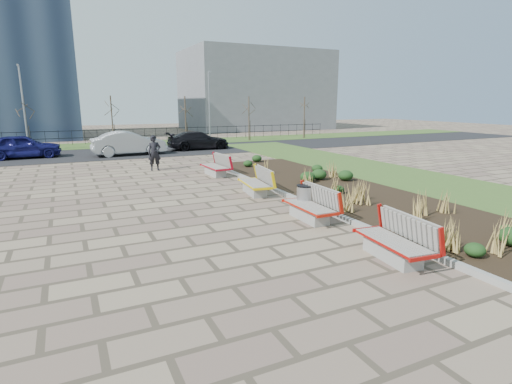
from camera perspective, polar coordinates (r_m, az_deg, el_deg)
name	(u,v)px	position (r m, az deg, el deg)	size (l,w,h in m)	color
ground	(253,264)	(9.07, -0.39, -10.27)	(120.00, 120.00, 0.00)	#827159
planting_bed	(342,191)	(16.31, 12.12, 0.07)	(4.50, 18.00, 0.10)	black
planting_curb	(291,197)	(15.02, 5.05, -0.67)	(0.16, 18.00, 0.15)	gray
grass_verge_near	(427,182)	(19.54, 23.25, 1.30)	(5.00, 38.00, 0.04)	#33511E
grass_verge_far	(112,145)	(35.91, -19.86, 6.36)	(80.00, 5.00, 0.04)	#33511E
road	(122,153)	(29.98, -18.64, 5.31)	(80.00, 7.00, 0.02)	black
bench_a	(393,239)	(9.68, 18.95, -6.32)	(0.90, 2.10, 1.00)	#A30F0A
bench_b	(309,204)	(12.28, 7.60, -1.74)	(0.90, 2.10, 1.00)	red
bench_c	(254,182)	(15.61, -0.23, 1.49)	(0.90, 2.10, 1.00)	yellow
bench_d	(215,165)	(19.77, -5.90, 3.81)	(0.90, 2.10, 1.00)	#B70C1E
litter_bin	(304,200)	(12.99, 6.93, -1.10)	(0.51, 0.51, 0.92)	#B2B2B7
pedestrian	(154,153)	(21.74, -14.31, 5.42)	(0.67, 0.44, 1.85)	black
car_blue	(22,146)	(29.64, -30.39, 5.65)	(1.80, 4.47, 1.52)	#121251
car_silver	(129,143)	(28.55, -17.69, 6.66)	(1.69, 4.84, 1.60)	#96999D
car_black	(198,140)	(30.83, -8.23, 7.32)	(1.91, 4.69, 1.36)	black
tree_b	(26,123)	(34.18, -29.99, 8.54)	(1.40, 1.40, 4.00)	#4C3D2D
tree_c	(112,121)	(34.28, -19.85, 9.49)	(1.40, 1.40, 4.00)	#4C3D2D
tree_d	(186,120)	(35.40, -10.02, 10.12)	(1.40, 1.40, 4.00)	#4C3D2D
tree_e	(249,119)	(37.47, -1.01, 10.44)	(1.40, 1.40, 4.00)	#4C3D2D
tree_f	(304,118)	(40.33, 6.90, 10.52)	(1.40, 1.40, 4.00)	#4C3D2D
lamp_west	(24,109)	(33.65, -30.24, 10.19)	(0.24, 0.60, 6.00)	gray
lamp_east	(209,108)	(35.49, -6.69, 11.84)	(0.24, 0.60, 6.00)	gray
railing_fence	(110,136)	(37.34, -20.18, 7.51)	(44.00, 0.10, 1.20)	black
building_grey	(255,91)	(54.89, -0.12, 14.26)	(18.00, 12.00, 10.00)	slate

